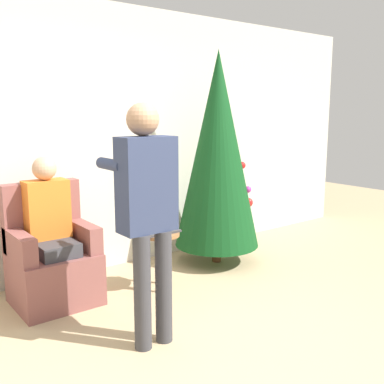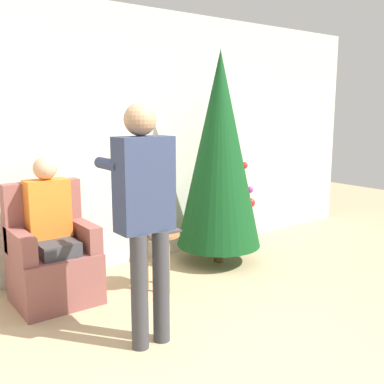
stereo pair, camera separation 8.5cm
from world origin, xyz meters
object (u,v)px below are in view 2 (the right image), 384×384
Objects in this scene: armchair at (52,260)px; person_standing at (145,204)px; person_seated at (51,224)px; christmas_tree at (220,150)px; side_stool at (160,243)px.

person_standing reaches higher than armchair.
armchair is 0.82× the size of person_seated.
christmas_tree is at bearing 34.08° from person_standing.
person_standing is 3.12× the size of side_stool.
person_standing is at bearing -128.22° from side_stool.
person_standing is (0.29, -1.07, 0.32)m from person_seated.
armchair is (-1.81, 0.07, -0.86)m from christmas_tree.
person_seated is at bearing 105.20° from person_standing.
person_seated reaches higher than armchair.
person_standing is at bearing -74.80° from person_seated.
armchair is 0.61× the size of person_standing.
person_standing reaches higher than person_seated.
armchair is 0.33m from person_seated.
christmas_tree reaches higher than armchair.
person_seated is at bearing 160.46° from side_stool.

